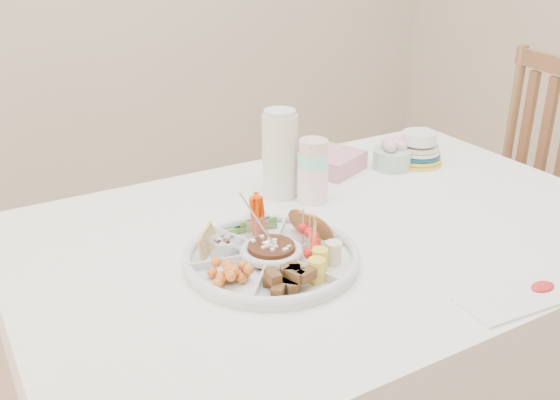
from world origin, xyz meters
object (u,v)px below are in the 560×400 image
chair (495,201)px  party_tray (271,254)px  thermos (280,153)px  plate_stack (418,149)px  dining_table (328,353)px

chair → party_tray: bearing=-153.0°
thermos → plate_stack: (0.49, -0.00, -0.08)m
thermos → party_tray: bearing=-123.0°
plate_stack → chair: bearing=4.9°
dining_table → plate_stack: size_ratio=10.24×
chair → party_tray: 1.21m
thermos → plate_stack: 0.50m
dining_table → chair: chair is taller
party_tray → thermos: 0.39m
dining_table → plate_stack: plate_stack is taller
dining_table → chair: size_ratio=1.47×
thermos → plate_stack: thermos is taller
party_tray → chair: bearing=17.1°
party_tray → thermos: thermos is taller
party_tray → dining_table: bearing=19.2°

